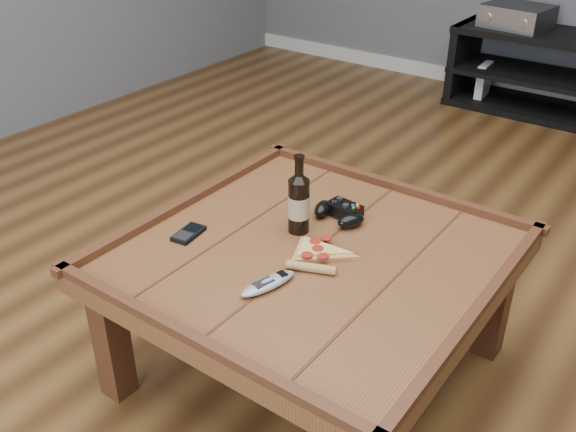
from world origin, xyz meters
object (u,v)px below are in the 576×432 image
Objects in this scene: coffee_table at (312,269)px; beer_bottle at (299,202)px; pizza_slice at (317,254)px; remote_control at (268,283)px; smartphone at (189,233)px; av_receiver at (517,16)px; media_console at (569,78)px; game_controller at (340,212)px; game_console at (483,85)px.

beer_bottle reaches higher than coffee_table.
remote_control is (-0.02, -0.20, 0.00)m from pizza_slice.
beer_bottle is 1.38× the size of remote_control.
av_receiver is at bearing 82.62° from smartphone.
media_console reaches higher than remote_control.
game_controller is at bearing 83.22° from pizza_slice.
coffee_table reaches higher than game_console.
pizza_slice is 1.13× the size of game_console.
beer_bottle is 0.87× the size of pizza_slice.
av_receiver reaches higher than remote_control.
pizza_slice is 0.20m from remote_control.
beer_bottle reaches higher than remote_control.
coffee_table is 0.22m from game_controller.
game_console is at bearing 106.92° from game_controller.
game_controller is (-0.04, -2.55, 0.23)m from media_console.
remote_control is 2.98m from av_receiver.
media_console is at bearing 75.26° from smartphone.
pizza_slice reaches higher than game_console.
remote_control is at bearing -74.92° from av_receiver.
pizza_slice is at bearing -30.96° from coffee_table.
av_receiver is at bearing 97.75° from coffee_table.
media_console is at bearing 68.20° from pizza_slice.
smartphone is 0.63× the size of remote_control.
game_console is (-0.47, 2.52, -0.36)m from game_controller.
remote_control is 3.00m from game_console.
game_controller is (-0.04, 0.20, 0.08)m from coffee_table.
smartphone is 0.36m from remote_control.
smartphone is at bearing -139.07° from beer_bottle.
pizza_slice is (0.02, -0.01, 0.07)m from coffee_table.
game_controller reaches higher than game_console.
media_console reaches higher than smartphone.
smartphone is (-0.31, -0.35, -0.02)m from game_controller.
game_console is (-0.41, 2.65, -0.43)m from beer_bottle.
pizza_slice is at bearing 98.75° from remote_control.
pizza_slice is 0.69× the size of av_receiver.
game_controller is 0.66× the size of pizza_slice.
game_controller is 0.45× the size of av_receiver.
media_console is 2.70m from beer_bottle.
game_console is at bearing -176.61° from media_console.
remote_control is (0.04, -0.41, -0.01)m from game_controller.
remote_control is 0.71× the size of game_console.
media_console reaches higher than pizza_slice.
media_console is 0.49m from av_receiver.
pizza_slice is at bearing -34.39° from beer_bottle.
av_receiver is at bearing 75.90° from pizza_slice.
coffee_table is 9.11× the size of smartphone.
game_controller is (0.06, 0.13, -0.08)m from beer_bottle.
beer_bottle is 0.60× the size of av_receiver.
coffee_table is 2.78m from av_receiver.
media_console is 5.68× the size of beer_bottle.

